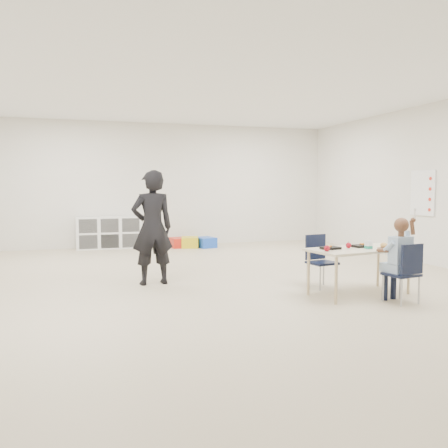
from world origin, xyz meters
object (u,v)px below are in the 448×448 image
object	(u,v)px
table	(359,271)
adult	(152,228)
chair_near	(401,273)
cubby_shelf	(109,233)
child	(402,256)

from	to	relation	value
table	adult	bearing A→B (deg)	139.97
adult	chair_near	bearing A→B (deg)	138.36
chair_near	cubby_shelf	size ratio (longest dim) A/B	0.51
chair_near	cubby_shelf	distance (m)	6.71
table	child	size ratio (longest dim) A/B	1.23
chair_near	cubby_shelf	world-z (taller)	chair_near
cubby_shelf	chair_near	bearing A→B (deg)	-63.98
table	chair_near	world-z (taller)	chair_near
cubby_shelf	child	bearing A→B (deg)	-63.98
chair_near	cubby_shelf	xyz separation A→B (m)	(-2.94, 6.03, -0.00)
table	cubby_shelf	size ratio (longest dim) A/B	0.98
child	adult	bearing A→B (deg)	134.34
table	adult	world-z (taller)	adult
chair_near	child	bearing A→B (deg)	0.00
chair_near	cubby_shelf	bearing A→B (deg)	106.70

